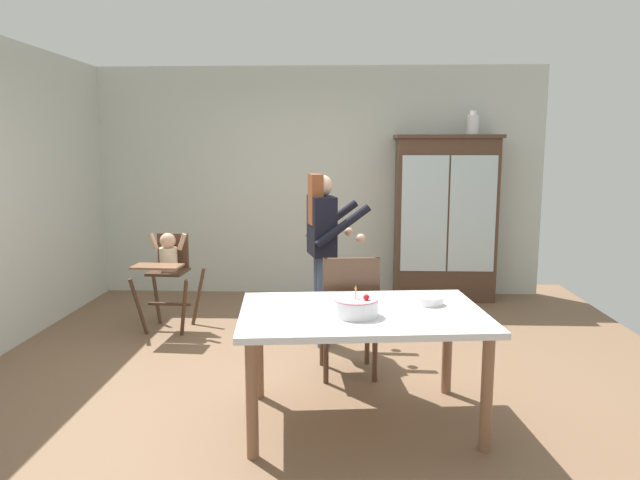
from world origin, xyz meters
TOP-DOWN VIEW (x-y plane):
  - ground_plane at (0.00, 0.00)m, footprint 6.24×6.24m
  - wall_back at (0.00, 2.63)m, footprint 5.32×0.06m
  - china_cabinet at (1.49, 2.37)m, footprint 1.19×0.48m
  - ceramic_vase at (1.77, 2.37)m, footprint 0.13×0.13m
  - high_chair_with_toddler at (-1.37, 1.07)m, footprint 0.61×0.71m
  - adult_person at (0.13, 0.69)m, footprint 0.59×0.58m
  - dining_table at (0.44, -0.82)m, footprint 1.62×1.15m
  - birthday_cake at (0.39, -0.93)m, footprint 0.28×0.28m
  - serving_bowl at (0.88, -0.65)m, footprint 0.18×0.18m
  - dining_chair_far_side at (0.37, -0.10)m, footprint 0.49×0.49m

SIDE VIEW (x-z plane):
  - ground_plane at x=0.00m, z-range 0.00..0.00m
  - dining_chair_far_side at x=0.37m, z-range 0.08..1.04m
  - dining_table at x=0.44m, z-range 0.28..1.02m
  - high_chair_with_toddler at x=-1.37m, z-range 0.18..1.13m
  - serving_bowl at x=0.88m, z-range 0.74..0.79m
  - birthday_cake at x=0.39m, z-range 0.70..0.89m
  - china_cabinet at x=1.49m, z-range 0.01..1.91m
  - adult_person at x=0.13m, z-range 0.20..1.73m
  - wall_back at x=0.00m, z-range 0.00..2.70m
  - ceramic_vase at x=1.77m, z-range 1.88..2.15m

